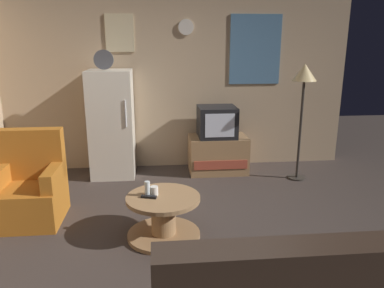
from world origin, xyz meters
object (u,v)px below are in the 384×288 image
Objects in this scene: mug_ceramic_white at (154,191)px; armchair at (30,190)px; fridge at (112,124)px; tv_stand at (218,154)px; wine_glass at (147,189)px; crt_tv at (217,122)px; coffee_table at (164,217)px; standing_lamp at (304,82)px; remote_control at (149,197)px.

mug_ceramic_white is 0.09× the size of armchair.
fridge reaches higher than tv_stand.
wine_glass is at bearing -118.51° from tv_stand.
wine_glass reaches higher than tv_stand.
armchair is at bearing -119.08° from fridge.
crt_tv is 0.56× the size of armchair.
fridge is at bearing 105.72° from wine_glass.
crt_tv is 2.10m from coffee_table.
fridge reaches higher than crt_tv.
crt_tv is at bearing -1.05° from fridge.
armchair is (-0.75, -1.35, -0.42)m from fridge.
coffee_table is at bearing -114.52° from tv_stand.
armchair reaches higher than coffee_table.
mug_ceramic_white is at bearing -116.53° from crt_tv.
tv_stand is 1.56× the size of crt_tv.
armchair is (-1.27, 0.51, -0.17)m from wine_glass.
coffee_table is 0.33m from wine_glass.
mug_ceramic_white is at bearing -72.29° from fridge.
crt_tv is 0.34× the size of standing_lamp.
mug_ceramic_white is at bearing -117.11° from tv_stand.
tv_stand is 2.62m from armchair.
tv_stand is (1.52, -0.03, -0.49)m from fridge.
fridge reaches higher than remote_control.
coffee_table is at bearing -25.20° from mug_ceramic_white.
standing_lamp is 2.69m from remote_control.
crt_tv is at bearing 30.46° from armchair.
remote_control is (-0.96, -1.88, -0.32)m from crt_tv.
tv_stand is at bearing 78.88° from remote_control.
standing_lamp is at bearing -19.88° from crt_tv.
crt_tv is 6.00× the size of mug_ceramic_white.
tv_stand is 2.05m from mug_ceramic_white.
armchair is (-1.34, 0.50, -0.14)m from mug_ceramic_white.
mug_ceramic_white is (-2.00, -1.42, -0.88)m from standing_lamp.
coffee_table is at bearing 26.23° from remote_control.
armchair is at bearing 159.35° from coffee_table.
remote_control is (0.01, -0.05, -0.06)m from wine_glass.
crt_tv is 2.05m from mug_ceramic_white.
fridge is 2.46× the size of coffee_table.
mug_ceramic_white is at bearing -144.59° from standing_lamp.
fridge is 2.11× the size of tv_stand.
tv_stand is at bearing 61.49° from wine_glass.
crt_tv reaches higher than wine_glass.
standing_lamp is at bearing 35.41° from mug_ceramic_white.
crt_tv is 0.75× the size of coffee_table.
tv_stand is 2.13m from remote_control.
remote_control is at bearing -129.82° from mug_ceramic_white.
standing_lamp reaches higher than armchair.
crt_tv is (-0.02, -0.00, 0.49)m from tv_stand.
coffee_table is 0.28m from mug_ceramic_white.
wine_glass is (-0.97, -1.83, -0.25)m from crt_tv.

